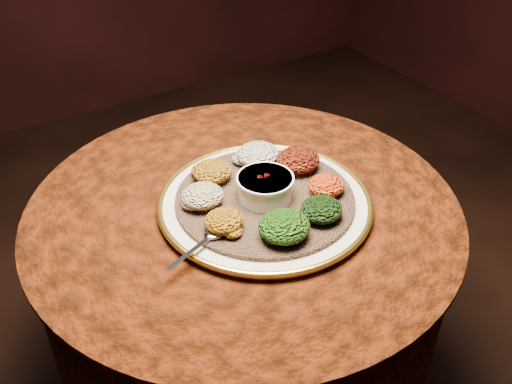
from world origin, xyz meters
TOP-DOWN VIEW (x-y plane):
  - table at (0.00, 0.00)m, footprint 0.96×0.96m
  - platter at (0.03, -0.03)m, footprint 0.48×0.48m
  - injera at (0.03, -0.03)m, footprint 0.50×0.50m
  - stew_bowl at (0.03, -0.03)m, footprint 0.12×0.12m
  - spoon at (-0.13, -0.10)m, footprint 0.15×0.07m
  - portion_ayib at (0.09, 0.09)m, footprint 0.10×0.10m
  - portion_kitfo at (0.16, 0.02)m, footprint 0.10×0.10m
  - portion_tikil at (0.16, -0.09)m, footprint 0.08×0.08m
  - portion_gomen at (0.09, -0.16)m, footprint 0.09×0.08m
  - portion_mixveg at (-0.00, -0.16)m, footprint 0.10×0.10m
  - portion_kik at (-0.09, -0.08)m, footprint 0.08×0.08m
  - portion_timatim at (-0.09, 0.01)m, footprint 0.09×0.09m
  - portion_shiro at (-0.03, 0.08)m, footprint 0.09×0.09m

SIDE VIEW (x-z plane):
  - table at x=0.00m, z-range 0.19..0.92m
  - platter at x=0.03m, z-range 0.73..0.76m
  - injera at x=0.03m, z-range 0.75..0.76m
  - spoon at x=-0.13m, z-range 0.76..0.77m
  - portion_tikil at x=0.16m, z-range 0.76..0.80m
  - portion_kik at x=-0.09m, z-range 0.76..0.80m
  - portion_gomen at x=0.09m, z-range 0.76..0.80m
  - portion_shiro at x=-0.03m, z-range 0.76..0.81m
  - portion_timatim at x=-0.09m, z-range 0.76..0.81m
  - portion_ayib at x=0.09m, z-range 0.76..0.81m
  - portion_kitfo at x=0.16m, z-range 0.76..0.81m
  - portion_mixveg at x=0.00m, z-range 0.76..0.81m
  - stew_bowl at x=0.03m, z-range 0.77..0.82m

